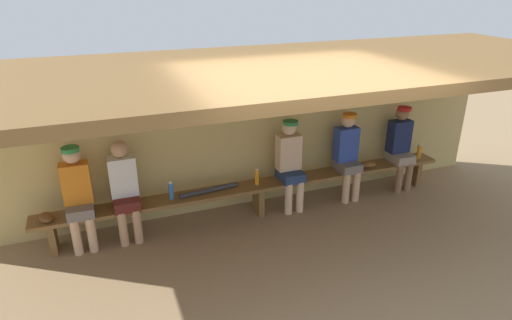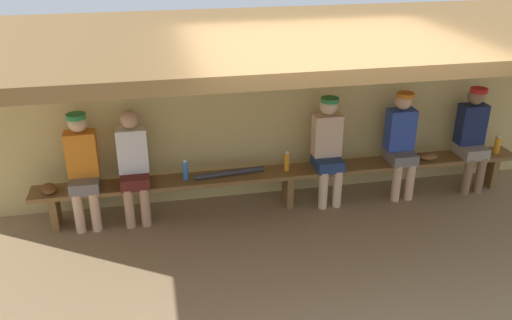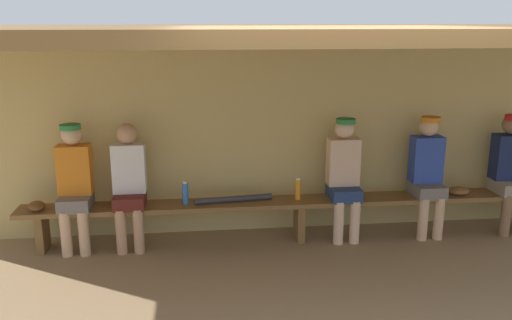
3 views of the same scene
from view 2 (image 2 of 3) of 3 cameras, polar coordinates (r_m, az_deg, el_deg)
name	(u,v)px [view 2 (image 2 of 3)]	position (r m, az deg, el deg)	size (l,w,h in m)	color
ground_plane	(326,277)	(5.69, 7.19, -11.90)	(24.00, 24.00, 0.00)	#937754
back_wall	(281,108)	(6.89, 2.54, 5.33)	(8.00, 0.20, 2.20)	tan
dugout_roof	(315,36)	(5.37, 6.12, 12.56)	(8.00, 2.80, 0.12)	brown
bench	(288,176)	(6.76, 3.33, -1.62)	(6.00, 0.36, 0.46)	brown
player_with_sunglasses	(83,165)	(6.48, -17.44, -0.50)	(0.34, 0.42, 1.34)	slate
player_middle	(401,140)	(7.10, 14.74, 2.05)	(0.34, 0.42, 1.34)	slate
player_in_white	(133,162)	(6.44, -12.52, -0.24)	(0.34, 0.42, 1.34)	#591E19
player_in_red	(328,145)	(6.75, 7.41, 1.50)	(0.34, 0.42, 1.34)	navy
player_in_blue	(472,134)	(7.56, 21.40, 2.52)	(0.34, 0.42, 1.34)	gray
water_bottle_green	(185,170)	(6.49, -7.29, -1.06)	(0.06, 0.06, 0.25)	blue
water_bottle_orange	(287,161)	(6.68, 3.19, -0.15)	(0.06, 0.06, 0.25)	orange
water_bottle_blue	(497,145)	(7.80, 23.62, 1.45)	(0.08, 0.08, 0.24)	orange
baseball_glove_dark_brown	(427,156)	(7.32, 17.26, 0.37)	(0.24, 0.17, 0.09)	brown
baseball_glove_tan	(49,189)	(6.61, -20.60, -2.78)	(0.24, 0.17, 0.09)	brown
baseball_bat	(229,173)	(6.58, -2.79, -1.34)	(0.07, 0.07, 0.85)	#333338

